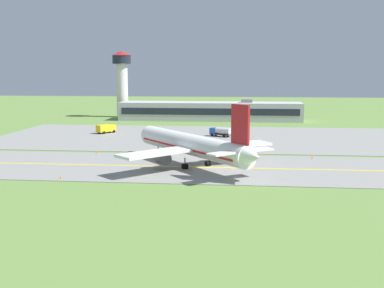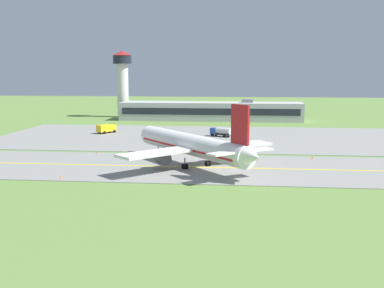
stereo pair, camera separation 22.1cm
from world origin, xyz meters
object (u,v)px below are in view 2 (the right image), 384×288
Objects in this scene: service_truck_baggage at (106,128)px; airplane_lead at (192,145)px; control_tower at (123,77)px; service_truck_fuel at (221,131)px.

airplane_lead is at bearing -57.08° from service_truck_baggage.
control_tower reaches higher than service_truck_baggage.
service_truck_fuel is at bearing 85.56° from airplane_lead.
airplane_lead is 5.31× the size of service_truck_fuel.
control_tower reaches higher than service_truck_fuel.
service_truck_baggage is (-30.20, 46.64, -2.60)m from airplane_lead.
airplane_lead is 1.29× the size of control_tower.
service_truck_baggage is 0.24× the size of control_tower.
airplane_lead is at bearing -68.71° from control_tower.
control_tower is at bearing 111.29° from airplane_lead.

